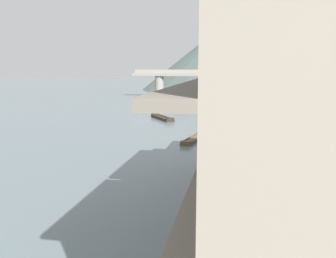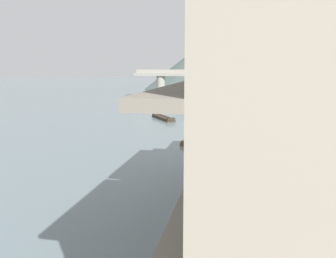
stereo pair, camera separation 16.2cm
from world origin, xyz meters
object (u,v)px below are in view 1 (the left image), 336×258
mooring_post_dock_mid (208,176)px  mooring_post_dock_far (218,139)px  house_waterfront_second (291,101)px  stone_bridge (199,79)px  boat_moored_second (194,139)px  boat_moored_far (202,105)px  house_waterfront_tall (266,112)px  boat_moored_third (211,111)px  boat_moored_nearest (162,118)px

mooring_post_dock_mid → mooring_post_dock_far: size_ratio=0.91×
house_waterfront_second → stone_bridge: size_ratio=0.31×
boat_moored_second → boat_moored_far: 28.76m
house_waterfront_tall → stone_bridge: size_ratio=0.22×
boat_moored_third → house_waterfront_tall: house_waterfront_tall is taller
house_waterfront_second → mooring_post_dock_mid: (-3.30, 2.28, -3.86)m
house_waterfront_second → mooring_post_dock_mid: 5.56m
house_waterfront_tall → mooring_post_dock_mid: bearing=-122.0°
boat_moored_third → house_waterfront_second: size_ratio=0.58×
boat_moored_far → mooring_post_dock_far: bearing=-82.5°
boat_moored_nearest → mooring_post_dock_far: (7.70, -17.34, 1.16)m
boat_moored_second → boat_moored_third: bearing=89.7°
boat_moored_nearest → stone_bridge: (1.14, 31.69, 3.68)m
boat_moored_nearest → boat_moored_second: boat_moored_nearest is taller
boat_moored_nearest → boat_moored_third: (5.42, 8.28, -0.01)m
house_waterfront_second → house_waterfront_tall: size_ratio=1.42×
mooring_post_dock_far → boat_moored_second: bearing=114.2°
mooring_post_dock_mid → house_waterfront_tall: bearing=58.0°
mooring_post_dock_mid → mooring_post_dock_far: mooring_post_dock_far is taller
boat_moored_third → mooring_post_dock_far: mooring_post_dock_far is taller
boat_moored_second → stone_bridge: size_ratio=0.17×
boat_moored_third → boat_moored_far: size_ratio=1.12×
house_waterfront_tall → house_waterfront_second: bearing=-87.1°
house_waterfront_tall → mooring_post_dock_far: (-2.94, 4.10, -2.53)m
stone_bridge → boat_moored_second: bearing=-84.5°
boat_moored_second → mooring_post_dock_mid: size_ratio=5.43×
boat_moored_nearest → boat_moored_third: size_ratio=0.94×
boat_moored_nearest → boat_moored_far: 16.94m
house_waterfront_tall → mooring_post_dock_mid: 6.12m
boat_moored_nearest → boat_moored_far: (3.24, 16.62, -0.03)m
house_waterfront_second → stone_bridge: house_waterfront_second is taller
boat_moored_far → house_waterfront_second: size_ratio=0.52×
boat_moored_nearest → stone_bridge: size_ratio=0.17×
boat_moored_nearest → house_waterfront_tall: 24.22m
boat_moored_third → mooring_post_dock_far: 25.75m
house_waterfront_tall → mooring_post_dock_mid: (-2.94, -4.72, -2.57)m
boat_moored_nearest → mooring_post_dock_mid: bearing=-73.6°
boat_moored_second → boat_moored_far: size_ratio=1.06×
boat_moored_third → house_waterfront_second: house_waterfront_second is taller
house_waterfront_second → mooring_post_dock_mid: size_ratio=9.86×
stone_bridge → boat_moored_nearest: bearing=-92.1°
boat_moored_second → house_waterfront_tall: bearing=-60.5°
boat_moored_nearest → stone_bridge: bearing=87.9°
mooring_post_dock_mid → mooring_post_dock_far: (0.00, 8.82, 0.04)m
mooring_post_dock_mid → stone_bridge: 58.28m
boat_moored_far → mooring_post_dock_mid: 43.03m
boat_moored_second → mooring_post_dock_far: mooring_post_dock_far is taller
boat_moored_second → mooring_post_dock_mid: 14.34m
boat_moored_second → stone_bridge: stone_bridge is taller
mooring_post_dock_far → stone_bridge: stone_bridge is taller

